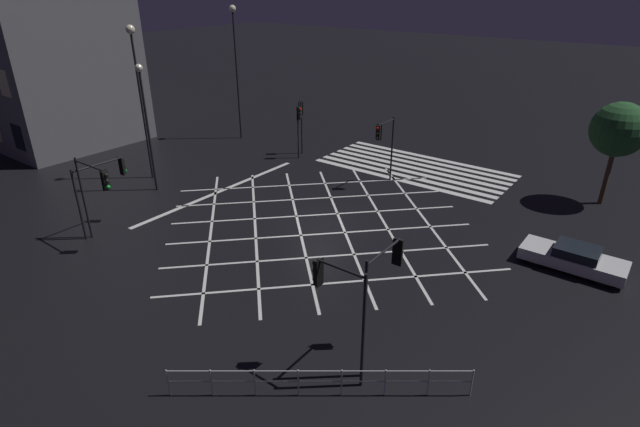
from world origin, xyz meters
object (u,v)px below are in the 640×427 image
object	(u,v)px
traffic_light_se_main	(299,121)
waiting_car	(574,258)
traffic_light_nw_cross	(383,279)
street_lamp_far	(235,49)
traffic_light_ne_main	(95,186)
traffic_light_nw_main	(338,296)
traffic_light_se_cross	(301,117)
traffic_light_ne_cross	(104,179)
street_lamp_east	(137,73)
street_lamp_west	(145,110)
street_tree_far	(619,130)
traffic_light_median_south	(385,138)

from	to	relation	value
traffic_light_se_main	waiting_car	size ratio (longest dim) A/B	0.86
traffic_light_nw_cross	street_lamp_far	xyz separation A→B (m)	(23.07, -16.30, 3.86)
traffic_light_ne_main	traffic_light_nw_main	xyz separation A→B (m)	(-14.43, 0.42, -0.06)
traffic_light_se_main	traffic_light_se_cross	size ratio (longest dim) A/B	0.98
waiting_car	traffic_light_ne_cross	bearing A→B (deg)	26.53
street_lamp_east	street_lamp_west	world-z (taller)	street_lamp_east
traffic_light_nw_cross	traffic_light_ne_cross	bearing A→B (deg)	89.25
street_tree_far	traffic_light_ne_main	bearing A→B (deg)	47.44
street_tree_far	waiting_car	xyz separation A→B (m)	(-0.36, 8.97, -3.93)
traffic_light_ne_cross	street_lamp_west	size ratio (longest dim) A/B	0.49
traffic_light_nw_main	waiting_car	distance (m)	13.19
traffic_light_ne_cross	street_lamp_west	bearing A→B (deg)	28.71
street_lamp_far	traffic_light_ne_cross	bearing A→B (deg)	111.84
traffic_light_nw_cross	traffic_light_se_cross	bearing A→B (deg)	45.57
traffic_light_nw_cross	traffic_light_ne_cross	distance (m)	16.64
traffic_light_nw_cross	street_lamp_east	size ratio (longest dim) A/B	0.47
traffic_light_se_main	traffic_light_se_cross	distance (m)	1.07
traffic_light_median_south	street_lamp_far	xyz separation A→B (m)	(14.83, -2.02, 4.03)
traffic_light_ne_main	traffic_light_se_cross	bearing A→B (deg)	94.04
traffic_light_se_main	traffic_light_nw_main	xyz separation A→B (m)	(-15.08, 16.64, 0.35)
traffic_light_nw_cross	street_lamp_far	size ratio (longest dim) A/B	0.43
traffic_light_se_cross	traffic_light_median_south	bearing A→B (deg)	77.58
traffic_light_ne_main	traffic_light_se_cross	size ratio (longest dim) A/B	1.09
traffic_light_se_main	traffic_light_median_south	distance (m)	7.68
traffic_light_se_cross	waiting_car	bearing A→B (deg)	74.82
street_lamp_far	street_lamp_west	bearing A→B (deg)	108.74
traffic_light_nw_cross	street_lamp_far	distance (m)	28.52
traffic_light_nw_cross	traffic_light_se_main	world-z (taller)	traffic_light_nw_cross
traffic_light_ne_main	street_tree_far	world-z (taller)	street_tree_far
traffic_light_median_south	street_tree_far	bearing A→B (deg)	113.64
traffic_light_nw_main	street_lamp_west	size ratio (longest dim) A/B	0.56
traffic_light_se_cross	traffic_light_nw_main	xyz separation A→B (m)	(-15.64, 17.56, 0.28)
waiting_car	street_lamp_east	bearing A→B (deg)	9.89
traffic_light_nw_cross	street_lamp_west	world-z (taller)	street_lamp_west
traffic_light_se_main	traffic_light_ne_main	bearing A→B (deg)	-87.69
traffic_light_nw_main	street_tree_far	world-z (taller)	street_tree_far
traffic_light_median_south	street_lamp_east	size ratio (longest dim) A/B	0.44
traffic_light_nw_main	traffic_light_se_main	bearing A→B (deg)	-47.82
waiting_car	traffic_light_nw_cross	bearing A→B (deg)	69.04
street_lamp_east	waiting_car	xyz separation A→B (m)	(-25.29, -4.41, -6.32)
traffic_light_nw_cross	traffic_light_ne_cross	size ratio (longest dim) A/B	1.19
traffic_light_ne_main	street_lamp_east	xyz separation A→B (m)	(6.05, -7.18, 3.68)
street_lamp_east	traffic_light_nw_cross	bearing A→B (deg)	163.91
traffic_light_median_south	street_lamp_west	xyz separation A→B (m)	(10.99, 9.32, 1.99)
traffic_light_median_south	waiting_car	size ratio (longest dim) A/B	0.94
traffic_light_nw_main	traffic_light_ne_cross	size ratio (longest dim) A/B	1.13
street_lamp_far	street_tree_far	distance (m)	27.07
traffic_light_se_main	traffic_light_ne_cross	distance (m)	14.97
street_lamp_east	traffic_light_ne_cross	bearing A→B (deg)	128.03
traffic_light_ne_cross	waiting_car	bearing A→B (deg)	-63.47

